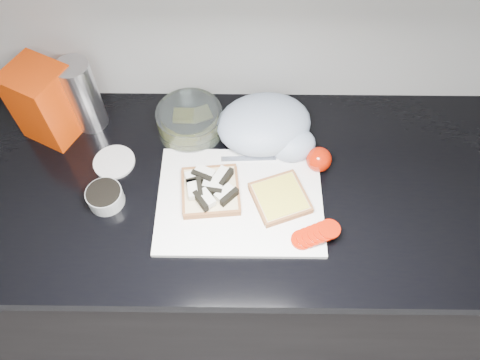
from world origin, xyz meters
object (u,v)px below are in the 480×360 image
steel_canister (82,96)px  cutting_board (240,200)px  bread_bag (45,102)px  glass_bowl (190,121)px

steel_canister → cutting_board: bearing=-31.5°
bread_bag → cutting_board: bearing=2.5°
steel_canister → bread_bag: bearing=-164.3°
cutting_board → steel_canister: steel_canister is taller
cutting_board → glass_bowl: glass_bowl is taller
glass_bowl → bread_bag: size_ratio=0.84×
cutting_board → glass_bowl: bearing=121.0°
glass_bowl → steel_canister: size_ratio=0.85×
steel_canister → glass_bowl: bearing=-5.4°
glass_bowl → cutting_board: bearing=-59.0°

